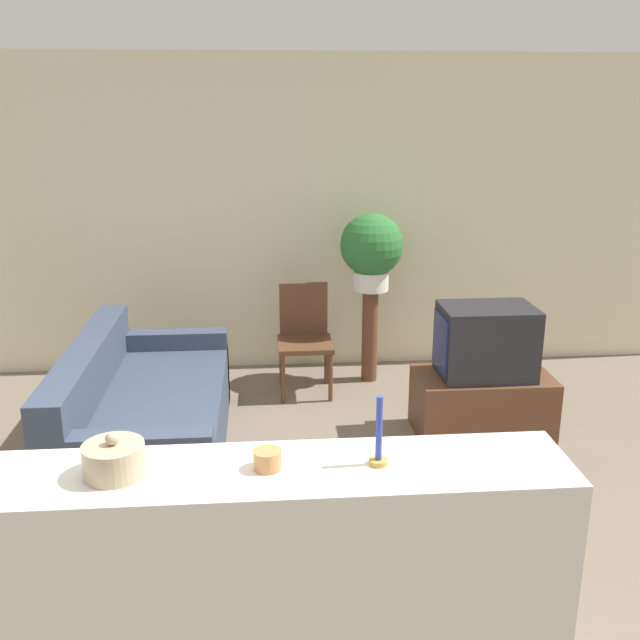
{
  "coord_description": "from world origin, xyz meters",
  "views": [
    {
      "loc": [
        0.14,
        -2.72,
        2.3
      ],
      "look_at": [
        0.53,
        1.99,
        0.85
      ],
      "focal_mm": 40.0,
      "sensor_mm": 36.0,
      "label": 1
    }
  ],
  "objects_px": {
    "couch": "(144,418)",
    "potted_plant": "(372,248)",
    "wooden_chair": "(305,333)",
    "television": "(485,341)",
    "decorative_bowl": "(114,459)"
  },
  "relations": [
    {
      "from": "television",
      "to": "decorative_bowl",
      "type": "relative_size",
      "value": 2.97
    },
    {
      "from": "television",
      "to": "wooden_chair",
      "type": "xyz_separation_m",
      "value": [
        -1.21,
        0.92,
        -0.21
      ]
    },
    {
      "from": "potted_plant",
      "to": "couch",
      "type": "bearing_deg",
      "value": -143.12
    },
    {
      "from": "wooden_chair",
      "to": "television",
      "type": "bearing_deg",
      "value": -37.28
    },
    {
      "from": "wooden_chair",
      "to": "decorative_bowl",
      "type": "relative_size",
      "value": 4.01
    },
    {
      "from": "television",
      "to": "wooden_chair",
      "type": "distance_m",
      "value": 1.54
    },
    {
      "from": "television",
      "to": "wooden_chair",
      "type": "bearing_deg",
      "value": 142.72
    },
    {
      "from": "couch",
      "to": "potted_plant",
      "type": "distance_m",
      "value": 2.3
    },
    {
      "from": "couch",
      "to": "television",
      "type": "relative_size",
      "value": 2.96
    },
    {
      "from": "couch",
      "to": "potted_plant",
      "type": "height_order",
      "value": "potted_plant"
    },
    {
      "from": "television",
      "to": "potted_plant",
      "type": "distance_m",
      "value": 1.35
    },
    {
      "from": "couch",
      "to": "decorative_bowl",
      "type": "relative_size",
      "value": 8.78
    },
    {
      "from": "decorative_bowl",
      "to": "television",
      "type": "bearing_deg",
      "value": 47.6
    },
    {
      "from": "wooden_chair",
      "to": "couch",
      "type": "bearing_deg",
      "value": -135.79
    },
    {
      "from": "couch",
      "to": "potted_plant",
      "type": "xyz_separation_m",
      "value": [
        1.7,
        1.28,
        0.86
      ]
    }
  ]
}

